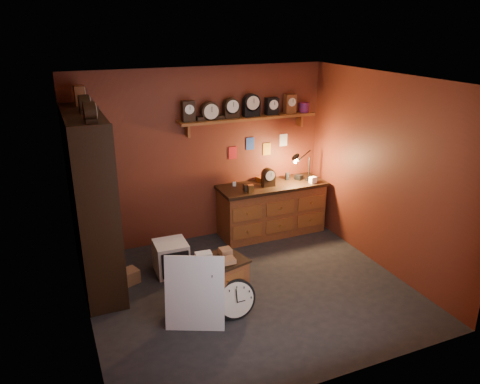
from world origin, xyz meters
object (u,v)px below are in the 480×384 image
(shelving_unit, at_px, (89,195))
(big_round_clock, at_px, (235,299))
(workbench, at_px, (272,206))
(low_cabinet, at_px, (221,282))

(shelving_unit, distance_m, big_round_clock, 2.25)
(shelving_unit, distance_m, workbench, 2.99)
(workbench, xyz_separation_m, big_round_clock, (-1.45, -1.95, -0.23))
(shelving_unit, height_order, big_round_clock, shelving_unit)
(big_round_clock, bearing_deg, workbench, 53.30)
(workbench, distance_m, low_cabinet, 2.29)
(workbench, distance_m, big_round_clock, 2.44)
(shelving_unit, bearing_deg, workbench, 9.87)
(shelving_unit, xyz_separation_m, low_cabinet, (1.30, -1.20, -0.89))
(shelving_unit, xyz_separation_m, big_round_clock, (1.39, -1.45, -1.01))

